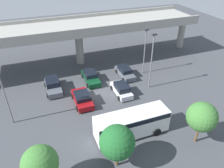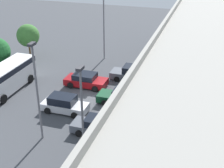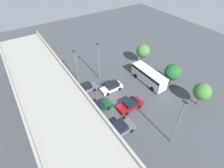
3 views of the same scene
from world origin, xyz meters
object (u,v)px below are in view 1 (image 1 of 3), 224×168
(lamp_post_near_aisle, at_px, (152,58))
(lamp_post_mid_lot, at_px, (2,87))
(parked_car_2, at_px, (91,77))
(tree_front_centre, at_px, (117,142))
(parked_car_0, at_px, (53,85))
(parked_car_3, at_px, (122,89))
(parked_car_4, at_px, (125,72))
(tree_front_right, at_px, (202,117))
(shuttle_bus, at_px, (132,122))
(lamp_post_by_overpass, at_px, (145,48))
(tree_front_left, at_px, (40,163))
(parked_car_1, at_px, (82,98))

(lamp_post_near_aisle, distance_m, lamp_post_mid_lot, 18.47)
(parked_car_2, xyz_separation_m, tree_front_centre, (-1.95, -15.49, 2.29))
(parked_car_0, distance_m, parked_car_3, 9.71)
(parked_car_0, relative_size, parked_car_2, 0.99)
(parked_car_4, distance_m, tree_front_right, 15.54)
(parked_car_3, distance_m, lamp_post_mid_lot, 14.69)
(parked_car_3, relative_size, shuttle_bus, 0.54)
(lamp_post_mid_lot, height_order, lamp_post_by_overpass, lamp_post_mid_lot)
(lamp_post_by_overpass, bearing_deg, parked_car_3, -142.48)
(lamp_post_mid_lot, bearing_deg, shuttle_bus, -28.49)
(parked_car_4, bearing_deg, parked_car_0, -89.71)
(lamp_post_mid_lot, distance_m, tree_front_right, 20.50)
(shuttle_bus, distance_m, tree_front_left, 10.00)
(shuttle_bus, distance_m, tree_front_right, 6.94)
(parked_car_2, xyz_separation_m, parked_car_4, (5.47, -0.43, -0.00))
(tree_front_centre, bearing_deg, parked_car_1, 93.24)
(shuttle_bus, xyz_separation_m, tree_front_centre, (-2.97, -3.17, 1.34))
(shuttle_bus, xyz_separation_m, tree_front_right, (5.84, -3.37, 1.68))
(parked_car_1, relative_size, parked_car_2, 0.95)
(tree_front_left, bearing_deg, parked_car_1, 60.65)
(lamp_post_mid_lot, xyz_separation_m, tree_front_right, (17.88, -9.90, -1.58))
(parked_car_2, xyz_separation_m, shuttle_bus, (1.01, -12.32, 0.94))
(parked_car_4, xyz_separation_m, tree_front_centre, (-7.43, -15.06, 2.29))
(parked_car_1, distance_m, lamp_post_by_overpass, 12.56)
(parked_car_0, height_order, parked_car_1, parked_car_0)
(tree_front_left, relative_size, tree_front_centre, 0.98)
(parked_car_1, height_order, lamp_post_by_overpass, lamp_post_by_overpass)
(lamp_post_near_aisle, xyz_separation_m, lamp_post_by_overpass, (1.22, 4.17, -0.42))
(parked_car_3, height_order, parked_car_4, parked_car_3)
(parked_car_2, distance_m, parked_car_3, 5.69)
(parked_car_4, relative_size, tree_front_right, 0.96)
(parked_car_2, relative_size, lamp_post_by_overpass, 0.66)
(shuttle_bus, distance_m, lamp_post_by_overpass, 14.31)
(parked_car_1, bearing_deg, parked_car_4, -60.65)
(parked_car_2, height_order, lamp_post_by_overpass, lamp_post_by_overpass)
(parked_car_1, distance_m, tree_front_centre, 10.81)
(parked_car_4, bearing_deg, tree_front_left, -42.92)
(parked_car_4, xyz_separation_m, tree_front_left, (-13.89, -14.93, 2.31))
(parked_car_4, relative_size, shuttle_bus, 0.58)
(parked_car_4, bearing_deg, shuttle_bus, -20.56)
(parked_car_4, relative_size, lamp_post_near_aisle, 0.57)
(tree_front_right, bearing_deg, tree_front_centre, 178.75)
(lamp_post_near_aisle, height_order, tree_front_left, lamp_post_near_aisle)
(parked_car_3, height_order, tree_front_left, tree_front_left)
(lamp_post_by_overpass, xyz_separation_m, tree_front_centre, (-10.59, -14.98, -1.32))
(shuttle_bus, bearing_deg, parked_car_0, -60.57)
(parked_car_0, height_order, shuttle_bus, shuttle_bus)
(parked_car_2, distance_m, tree_front_centre, 15.78)
(parked_car_3, relative_size, parked_car_4, 0.94)
(tree_front_right, bearing_deg, tree_front_left, 178.79)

